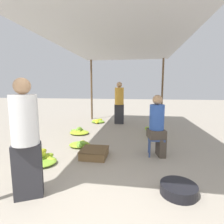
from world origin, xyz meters
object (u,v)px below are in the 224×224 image
object	(u,v)px
banana_pile_left_1	(79,132)
banana_pile_left_3	(80,144)
banana_pile_left_2	(98,121)
banana_pile_right_1	(152,129)
shopper_walking_mid	(119,102)
vendor_foreground	(26,137)
banana_pile_left_0	(42,159)
basin_black	(178,189)
banana_pile_right_0	(155,134)
crate_near	(94,153)
stool	(156,141)
vendor_seated	(157,125)

from	to	relation	value
banana_pile_left_1	banana_pile_left_3	bearing A→B (deg)	-69.23
banana_pile_left_2	banana_pile_right_1	distance (m)	2.39
banana_pile_left_2	shopper_walking_mid	world-z (taller)	shopper_walking_mid
vendor_foreground	banana_pile_left_0	size ratio (longest dim) A/B	2.69
banana_pile_left_0	banana_pile_left_1	size ratio (longest dim) A/B	0.92
basin_black	banana_pile_left_3	size ratio (longest dim) A/B	0.97
banana_pile_right_0	shopper_walking_mid	xyz separation A→B (m)	(-1.24, 1.84, 0.74)
basin_black	crate_near	xyz separation A→B (m)	(-1.45, 1.06, 0.02)
stool	banana_pile_right_0	bearing A→B (deg)	84.95
shopper_walking_mid	banana_pile_left_0	bearing A→B (deg)	-104.94
banana_pile_left_2	banana_pile_left_3	world-z (taller)	banana_pile_left_3
vendor_seated	banana_pile_right_0	size ratio (longest dim) A/B	2.38
vendor_seated	banana_pile_left_3	size ratio (longest dim) A/B	2.54
banana_pile_right_0	shopper_walking_mid	distance (m)	2.34
basin_black	banana_pile_left_1	distance (m)	3.65
banana_pile_left_3	vendor_foreground	bearing A→B (deg)	-90.93
banana_pile_left_0	shopper_walking_mid	xyz separation A→B (m)	(1.04, 3.89, 0.77)
banana_pile_left_2	banana_pile_right_0	world-z (taller)	banana_pile_right_0
banana_pile_left_2	vendor_seated	bearing A→B (deg)	-57.50
vendor_foreground	stool	distance (m)	2.52
banana_pile_left_1	banana_pile_left_3	distance (m)	1.23
banana_pile_right_0	basin_black	bearing A→B (deg)	-88.61
vendor_seated	banana_pile_left_2	size ratio (longest dim) A/B	2.02
banana_pile_left_1	vendor_foreground	bearing A→B (deg)	-82.58
vendor_foreground	crate_near	world-z (taller)	vendor_foreground
basin_black	banana_pile_right_1	size ratio (longest dim) A/B	1.12
vendor_foreground	banana_pile_left_1	bearing A→B (deg)	97.42
banana_pile_left_0	banana_pile_left_3	size ratio (longest dim) A/B	1.14
shopper_walking_mid	banana_pile_left_2	bearing A→B (deg)	177.84
banana_pile_left_0	banana_pile_left_1	world-z (taller)	banana_pile_left_0
vendor_seated	banana_pile_left_1	size ratio (longest dim) A/B	2.04
stool	banana_pile_left_2	xyz separation A→B (m)	(-2.00, 3.17, -0.25)
stool	banana_pile_right_1	size ratio (longest dim) A/B	0.88
basin_black	crate_near	bearing A→B (deg)	143.70
banana_pile_left_0	shopper_walking_mid	world-z (taller)	shopper_walking_mid
stool	banana_pile_left_1	bearing A→B (deg)	147.24
banana_pile_right_1	crate_near	world-z (taller)	banana_pile_right_1
stool	banana_pile_left_3	bearing A→B (deg)	171.65
crate_near	shopper_walking_mid	world-z (taller)	shopper_walking_mid
basin_black	banana_pile_left_0	xyz separation A→B (m)	(-2.35, 0.60, 0.01)
banana_pile_left_2	shopper_walking_mid	distance (m)	1.18
crate_near	stool	bearing A→B (deg)	13.07
banana_pile_right_0	crate_near	size ratio (longest dim) A/B	1.00
stool	vendor_seated	world-z (taller)	vendor_seated
vendor_foreground	banana_pile_left_0	world-z (taller)	vendor_foreground
shopper_walking_mid	basin_black	bearing A→B (deg)	-73.75
vendor_foreground	basin_black	distance (m)	2.13
banana_pile_right_1	stool	bearing A→B (deg)	-91.97
basin_black	banana_pile_right_0	xyz separation A→B (m)	(-0.06, 2.65, 0.05)
banana_pile_left_0	crate_near	world-z (taller)	banana_pile_left_0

